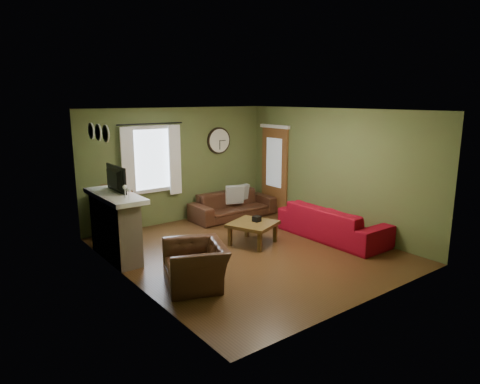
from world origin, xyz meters
TOP-DOWN VIEW (x-y plane):
  - floor at (0.00, 0.00)m, footprint 4.60×5.20m
  - ceiling at (0.00, 0.00)m, footprint 4.60×5.20m
  - wall_left at (-2.30, 0.00)m, footprint 0.00×5.20m
  - wall_right at (2.30, 0.00)m, footprint 0.00×5.20m
  - wall_back at (0.00, 2.60)m, footprint 4.60×0.00m
  - wall_front at (0.00, -2.60)m, footprint 4.60×0.00m
  - fireplace at (-2.10, 1.15)m, footprint 0.40×1.40m
  - firebox at (-1.91, 1.15)m, footprint 0.04×0.60m
  - mantel at (-2.07, 1.15)m, footprint 0.58×1.60m
  - tv at (-2.05, 1.30)m, footprint 0.08×0.60m
  - tv_screen at (-1.97, 1.30)m, footprint 0.02×0.62m
  - medallion_left at (-2.28, 0.80)m, footprint 0.28×0.28m
  - medallion_mid at (-2.28, 1.15)m, footprint 0.28×0.28m
  - medallion_right at (-2.28, 1.50)m, footprint 0.28×0.28m
  - window_pane at (-0.70, 2.58)m, footprint 1.00×0.02m
  - curtain_rod at (-0.70, 2.48)m, footprint 0.03×0.03m
  - curtain_left at (-1.25, 2.48)m, footprint 0.28×0.04m
  - curtain_right at (-0.15, 2.48)m, footprint 0.28×0.04m
  - wall_clock at (1.10, 2.55)m, footprint 0.64×0.06m
  - door at (2.27, 1.85)m, footprint 0.05×0.90m
  - bookshelf at (-1.67, 2.40)m, footprint 0.79×0.34m
  - book at (-1.78, 2.42)m, footprint 0.24×0.26m
  - sofa_brown at (1.14, 2.05)m, footprint 2.08×0.81m
  - pillow_left at (1.48, 2.14)m, footprint 0.39×0.18m
  - pillow_right at (1.19, 2.05)m, footprint 0.45×0.26m
  - sofa_red at (1.83, -0.44)m, footprint 0.91×2.32m
  - armchair at (-1.56, -0.68)m, footprint 1.18×1.25m
  - coffee_table at (0.32, 0.27)m, footprint 1.06×1.06m
  - tissue_box at (0.42, 0.29)m, footprint 0.16×0.16m
  - wine_glass_a at (-2.05, 0.57)m, footprint 0.07×0.07m
  - wine_glass_b at (-2.05, 0.72)m, footprint 0.08×0.08m

SIDE VIEW (x-z plane):
  - floor at x=0.00m, z-range 0.00..0.00m
  - coffee_table at x=0.32m, z-range 0.00..0.43m
  - firebox at x=-1.91m, z-range 0.02..0.57m
  - sofa_brown at x=1.14m, z-range 0.00..0.61m
  - armchair at x=-1.56m, z-range 0.00..0.66m
  - sofa_red at x=1.83m, z-range 0.00..0.68m
  - tissue_box at x=0.42m, z-range 0.35..0.45m
  - bookshelf at x=-1.67m, z-range 0.00..0.94m
  - fireplace at x=-2.10m, z-range 0.00..1.10m
  - pillow_left at x=1.48m, z-range 0.36..0.74m
  - pillow_right at x=1.19m, z-range 0.33..0.77m
  - book at x=-1.78m, z-range 0.95..0.97m
  - door at x=2.27m, z-range 0.00..2.10m
  - mantel at x=-2.07m, z-range 1.10..1.18m
  - wine_glass_a at x=-2.05m, z-range 1.18..1.37m
  - wine_glass_b at x=-2.05m, z-range 1.18..1.40m
  - wall_left at x=-2.30m, z-range 0.00..2.60m
  - wall_right at x=2.30m, z-range 0.00..2.60m
  - wall_back at x=0.00m, z-range 0.00..2.60m
  - wall_front at x=0.00m, z-range 0.00..2.60m
  - tv at x=-2.05m, z-range 1.18..1.53m
  - tv_screen at x=-1.97m, z-range 1.23..1.59m
  - curtain_left at x=-1.25m, z-range 0.67..2.23m
  - curtain_right at x=-0.15m, z-range 0.67..2.23m
  - window_pane at x=-0.70m, z-range 0.85..2.15m
  - wall_clock at x=1.10m, z-range 1.48..2.12m
  - medallion_left at x=-2.28m, z-range 2.24..2.26m
  - medallion_mid at x=-2.28m, z-range 2.24..2.26m
  - medallion_right at x=-2.28m, z-range 2.24..2.26m
  - curtain_rod at x=-0.70m, z-range 1.52..3.02m
  - ceiling at x=0.00m, z-range 2.60..2.60m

